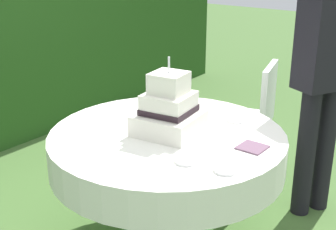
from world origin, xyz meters
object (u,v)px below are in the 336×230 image
Objects in this scene: garden_chair at (253,112)px; serving_plate_right at (235,120)px; cake_table at (167,150)px; wedding_cake at (169,110)px; standing_person at (325,75)px; serving_plate_near at (186,161)px; napkin_stack at (252,147)px; serving_plate_far at (171,101)px; serving_plate_left at (226,170)px.

serving_plate_right is at bearing -161.28° from garden_chair.
cake_table is 3.06× the size of wedding_cake.
wedding_cake is 0.26× the size of standing_person.
serving_plate_near is 0.37m from napkin_stack.
serving_plate_right is at bearing -29.41° from cake_table.
serving_plate_near is at bearing -138.52° from serving_plate_far.
garden_chair is (1.28, 0.31, -0.20)m from serving_plate_near.
cake_table is 0.48m from napkin_stack.
cake_table is at bearing 150.59° from serving_plate_right.
standing_person reaches higher than wedding_cake.
standing_person is at bearing -28.51° from cake_table.
serving_plate_left reaches higher than napkin_stack.
serving_plate_far is 0.95m from standing_person.
serving_plate_near reaches higher than napkin_stack.
serving_plate_far is at bearing 83.57° from serving_plate_right.
napkin_stack is at bearing -153.31° from garden_chair.
wedding_cake is at bearing -5.10° from cake_table.
serving_plate_near is 0.87m from serving_plate_far.
napkin_stack is at bearing -79.18° from wedding_cake.
serving_plate_left is at bearing -158.10° from garden_chair.
garden_chair is 0.67m from standing_person.
napkin_stack is (0.33, -0.17, -0.00)m from serving_plate_near.
serving_plate_left is at bearing -79.31° from serving_plate_near.
cake_table is 0.53m from serving_plate_far.
serving_plate_near is 1.18m from standing_person.
standing_person is (-0.14, -0.52, 0.39)m from garden_chair.
garden_chair reaches higher than serving_plate_left.
serving_plate_far reaches higher than napkin_stack.
cake_table is at bearing 174.90° from wedding_cake.
serving_plate_near is at bearing 152.66° from napkin_stack.
standing_person is (0.90, -0.50, 0.08)m from wedding_cake.
wedding_cake is 3.76× the size of serving_plate_left.
wedding_cake is 0.53m from serving_plate_left.
garden_chair is (0.68, 0.23, -0.20)m from serving_plate_right.
serving_plate_right is at bearing 7.41° from serving_plate_near.
serving_plate_right is (0.56, 0.27, 0.00)m from serving_plate_left.
cake_table is 0.23m from wedding_cake.
wedding_cake is 0.46× the size of garden_chair.
serving_plate_far is at bearing 41.48° from serving_plate_near.
serving_plate_near is 0.11× the size of garden_chair.
serving_plate_left is at bearing -128.76° from serving_plate_far.
garden_chair is at bearing 21.90° from serving_plate_left.
napkin_stack is (0.29, 0.02, -0.00)m from serving_plate_left.
napkin_stack is 0.84m from standing_person.
garden_chair is at bearing 26.69° from napkin_stack.
serving_plate_far and serving_plate_left have the same top height.
cake_table is at bearing 151.49° from standing_person.
serving_plate_near is 0.19m from serving_plate_left.
serving_plate_left is 0.12× the size of garden_chair.
serving_plate_near is 0.60m from serving_plate_right.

